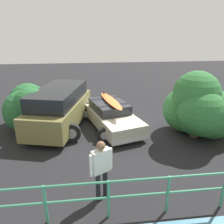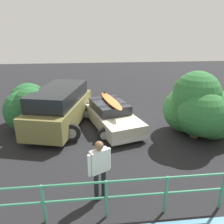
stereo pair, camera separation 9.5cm
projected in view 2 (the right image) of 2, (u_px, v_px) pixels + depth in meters
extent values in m
cube|color=black|center=(117.00, 127.00, 10.29)|extent=(44.00, 44.00, 0.02)
cube|color=#B7B29E|center=(111.00, 117.00, 10.23)|extent=(2.69, 4.45, 0.60)
cube|color=#23262B|center=(109.00, 106.00, 10.20)|extent=(1.90, 2.31, 0.41)
cube|color=silver|center=(130.00, 140.00, 8.52)|extent=(1.58, 0.55, 0.14)
cube|color=silver|center=(97.00, 107.00, 12.06)|extent=(1.58, 0.55, 0.14)
cylinder|color=black|center=(139.00, 128.00, 9.46)|extent=(0.60, 0.18, 0.60)
cylinder|color=#99999E|center=(139.00, 128.00, 9.46)|extent=(0.33, 0.19, 0.33)
cylinder|color=black|center=(104.00, 135.00, 8.88)|extent=(0.60, 0.18, 0.60)
cylinder|color=#99999E|center=(104.00, 135.00, 8.88)|extent=(0.33, 0.19, 0.33)
cylinder|color=black|center=(116.00, 110.00, 11.70)|extent=(0.60, 0.18, 0.60)
cylinder|color=#99999E|center=(116.00, 110.00, 11.70)|extent=(0.33, 0.19, 0.33)
cylinder|color=black|center=(86.00, 114.00, 11.12)|extent=(0.60, 0.18, 0.60)
cylinder|color=#99999E|center=(86.00, 114.00, 11.12)|extent=(0.33, 0.19, 0.33)
cylinder|color=black|center=(114.00, 105.00, 9.63)|extent=(1.61, 0.49, 0.03)
cylinder|color=black|center=(105.00, 98.00, 10.59)|extent=(1.61, 0.49, 0.03)
ellipsoid|color=orange|center=(111.00, 100.00, 10.00)|extent=(1.01, 2.83, 0.09)
cone|color=black|center=(104.00, 92.00, 10.96)|extent=(0.10, 0.10, 0.14)
cube|color=brown|center=(61.00, 112.00, 10.14)|extent=(2.90, 4.88, 0.98)
cube|color=black|center=(59.00, 95.00, 9.85)|extent=(2.51, 3.87, 0.65)
cylinder|color=black|center=(76.00, 95.00, 12.31)|extent=(0.73, 0.35, 0.70)
cylinder|color=black|center=(71.00, 133.00, 8.86)|extent=(0.78, 0.22, 0.78)
cylinder|color=#99999E|center=(71.00, 133.00, 8.86)|extent=(0.43, 0.23, 0.43)
cylinder|color=black|center=(28.00, 130.00, 9.11)|extent=(0.78, 0.22, 0.78)
cylinder|color=#99999E|center=(28.00, 130.00, 9.11)|extent=(0.43, 0.23, 0.43)
cylinder|color=black|center=(88.00, 110.00, 11.41)|extent=(0.78, 0.22, 0.78)
cylinder|color=#99999E|center=(88.00, 110.00, 11.41)|extent=(0.43, 0.23, 0.43)
cylinder|color=black|center=(54.00, 108.00, 11.65)|extent=(0.78, 0.22, 0.78)
cylinder|color=#99999E|center=(54.00, 108.00, 11.65)|extent=(0.43, 0.23, 0.43)
cylinder|color=black|center=(104.00, 183.00, 5.88)|extent=(0.12, 0.12, 0.85)
cylinder|color=black|center=(96.00, 186.00, 5.76)|extent=(0.12, 0.12, 0.85)
cube|color=silver|center=(99.00, 161.00, 5.56)|extent=(0.53, 0.40, 0.64)
sphere|color=brown|center=(99.00, 146.00, 5.40)|extent=(0.23, 0.23, 0.23)
cylinder|color=silver|center=(109.00, 158.00, 5.72)|extent=(0.09, 0.09, 0.60)
cylinder|color=silver|center=(89.00, 166.00, 5.42)|extent=(0.09, 0.09, 0.60)
cylinder|color=#387F5B|center=(222.00, 191.00, 5.45)|extent=(0.07, 0.07, 1.06)
cylinder|color=#387F5B|center=(166.00, 195.00, 5.31)|extent=(0.07, 0.07, 1.06)
cylinder|color=#387F5B|center=(106.00, 199.00, 5.16)|extent=(0.07, 0.07, 1.06)
cylinder|color=#387F5B|center=(44.00, 204.00, 5.02)|extent=(0.07, 0.07, 1.06)
cylinder|color=#387F5B|center=(74.00, 184.00, 4.92)|extent=(7.27, 0.06, 0.06)
cylinder|color=#387F5B|center=(75.00, 200.00, 5.07)|extent=(7.27, 0.06, 0.06)
cylinder|color=#4C3828|center=(195.00, 131.00, 9.29)|extent=(0.36, 0.36, 0.56)
sphere|color=#2D6B33|center=(203.00, 115.00, 8.53)|extent=(1.79, 1.79, 1.79)
sphere|color=#2D6B33|center=(212.00, 115.00, 9.09)|extent=(2.09, 2.09, 2.09)
sphere|color=#2D6B33|center=(196.00, 95.00, 8.49)|extent=(1.83, 1.83, 1.83)
sphere|color=#2D6B33|center=(212.00, 112.00, 9.17)|extent=(1.24, 1.24, 1.24)
sphere|color=#2D6B33|center=(198.00, 115.00, 9.04)|extent=(1.78, 1.78, 1.78)
sphere|color=#2D6B33|center=(201.00, 112.00, 8.21)|extent=(1.75, 1.75, 1.75)
sphere|color=#2D6B33|center=(186.00, 110.00, 9.50)|extent=(1.99, 1.99, 1.99)
cylinder|color=#4C3828|center=(29.00, 124.00, 10.13)|extent=(0.35, 0.35, 0.39)
sphere|color=#235B2D|center=(26.00, 111.00, 9.88)|extent=(1.93, 1.93, 1.93)
sphere|color=#235B2D|center=(31.00, 105.00, 9.54)|extent=(1.53, 1.53, 1.53)
sphere|color=#235B2D|center=(26.00, 107.00, 9.73)|extent=(1.25, 1.25, 1.25)
sphere|color=#235B2D|center=(29.00, 102.00, 10.51)|extent=(1.82, 1.82, 1.82)
sphere|color=#235B2D|center=(34.00, 107.00, 10.25)|extent=(1.54, 1.54, 1.54)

